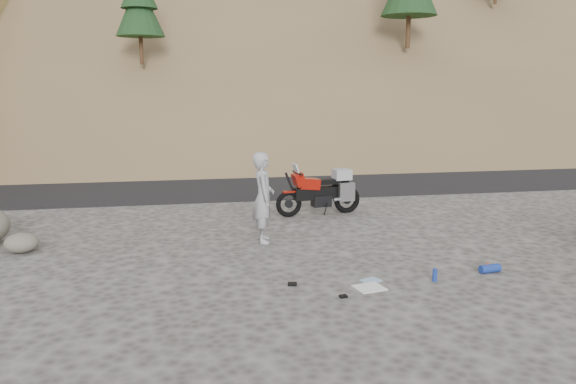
% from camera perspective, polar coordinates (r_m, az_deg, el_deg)
% --- Properties ---
extents(ground, '(140.00, 140.00, 0.00)m').
position_cam_1_polar(ground, '(11.27, 1.84, -6.55)').
color(ground, '#413F3C').
rests_on(ground, ground).
extents(road, '(120.00, 7.00, 0.05)m').
position_cam_1_polar(road, '(19.93, -3.56, 1.10)').
color(road, black).
rests_on(road, ground).
extents(motorcycle, '(2.36, 0.90, 1.41)m').
position_cam_1_polar(motorcycle, '(14.73, 3.54, -0.00)').
color(motorcycle, black).
rests_on(motorcycle, ground).
extents(man, '(0.51, 0.74, 1.96)m').
position_cam_1_polar(man, '(12.32, -2.49, -5.03)').
color(man, '#9A9BA0').
rests_on(man, ground).
extents(small_rock, '(0.77, 0.72, 0.40)m').
position_cam_1_polar(small_rock, '(12.69, -25.45, -4.68)').
color(small_rock, '#534E47').
rests_on(small_rock, ground).
extents(gear_white_cloth, '(0.55, 0.51, 0.02)m').
position_cam_1_polar(gear_white_cloth, '(9.68, 8.27, -9.59)').
color(gear_white_cloth, white).
rests_on(gear_white_cloth, ground).
extents(gear_blue_mat, '(0.41, 0.20, 0.16)m').
position_cam_1_polar(gear_blue_mat, '(10.94, 19.82, -7.32)').
color(gear_blue_mat, navy).
rests_on(gear_blue_mat, ground).
extents(gear_bottle, '(0.09, 0.09, 0.22)m').
position_cam_1_polar(gear_bottle, '(10.18, 14.69, -8.18)').
color(gear_bottle, navy).
rests_on(gear_bottle, ground).
extents(gear_funnel, '(0.18, 0.18, 0.18)m').
position_cam_1_polar(gear_funnel, '(11.00, 19.61, -7.14)').
color(gear_funnel, red).
rests_on(gear_funnel, ground).
extents(gear_glove_a, '(0.17, 0.14, 0.04)m').
position_cam_1_polar(gear_glove_a, '(9.70, 0.45, -9.33)').
color(gear_glove_a, black).
rests_on(gear_glove_a, ground).
extents(gear_glove_b, '(0.13, 0.11, 0.04)m').
position_cam_1_polar(gear_glove_b, '(9.22, 5.64, -10.50)').
color(gear_glove_b, black).
rests_on(gear_glove_b, ground).
extents(gear_blue_cloth, '(0.40, 0.35, 0.01)m').
position_cam_1_polar(gear_blue_cloth, '(10.02, 8.41, -8.88)').
color(gear_blue_cloth, '#8AB0D6').
rests_on(gear_blue_cloth, ground).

